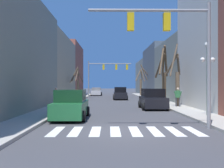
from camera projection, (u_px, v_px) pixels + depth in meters
ground_plane at (125, 131)px, 11.94m from camera, size 240.00×240.00×0.00m
sidewalk_left at (8, 130)px, 11.88m from camera, size 2.15×90.00×0.15m
building_row_left at (35, 60)px, 30.71m from camera, size 6.00×51.77×12.03m
building_row_right at (185, 63)px, 34.89m from camera, size 6.00×64.39×12.77m
crosswalk_stripes at (125, 131)px, 11.92m from camera, size 6.75×2.60×0.01m
traffic_signal_near at (174, 38)px, 12.41m from camera, size 5.81×0.28×6.05m
traffic_signal_far at (105, 70)px, 42.01m from camera, size 6.93×0.28×5.85m
street_lamp_right_corner at (207, 64)px, 16.76m from camera, size 0.95×0.36×4.70m
car_parked_right_mid at (153, 100)px, 22.61m from camera, size 2.17×4.19×1.77m
car_parked_right_near at (96, 92)px, 49.82m from camera, size 2.02×4.18×1.53m
car_parked_left_far at (120, 94)px, 36.90m from camera, size 1.99×4.72×1.75m
car_parked_left_near at (71, 105)px, 16.21m from camera, size 2.07×4.66×1.80m
pedestrian_on_left_sidewalk at (178, 95)px, 23.39m from camera, size 0.68×0.43×1.69m
pedestrian_near_right_corner at (56, 95)px, 23.96m from camera, size 0.51×0.64×1.70m
street_tree_right_far at (78, 84)px, 36.00m from camera, size 1.75×2.30×4.42m
street_tree_right_mid at (177, 79)px, 23.96m from camera, size 1.58×2.29×5.72m
street_tree_right_near at (142, 80)px, 47.81m from camera, size 3.31×2.06×5.68m
street_tree_left_near at (164, 74)px, 27.28m from camera, size 1.92×4.75×6.08m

